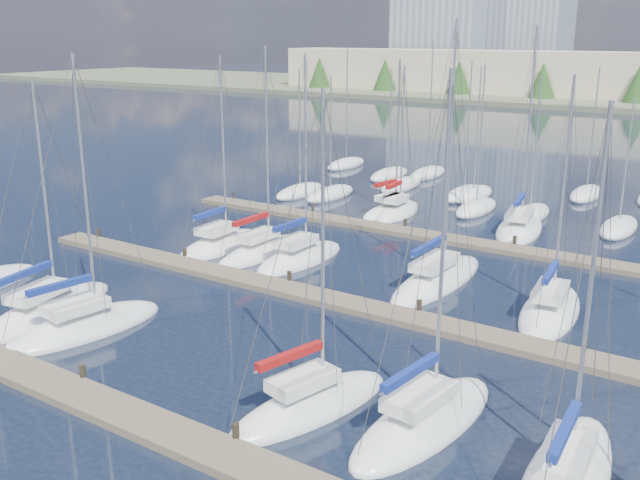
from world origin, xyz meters
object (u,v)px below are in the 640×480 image
Objects in this scene: sailboat_j at (300,258)px; sailboat_k at (437,280)px; sailboat_p at (519,229)px; sailboat_h at (221,245)px; sailboat_i at (262,251)px; sailboat_e at (424,421)px; sailboat_l at (550,311)px; sailboat_d at (310,405)px; sailboat_o at (397,213)px; sailboat_n at (391,211)px; sailboat_c at (85,327)px; sailboat_b at (46,311)px.

sailboat_j is 8.85m from sailboat_k.
sailboat_p is at bearing 89.22° from sailboat_k.
sailboat_k is at bearing 8.00° from sailboat_j.
sailboat_h is at bearing -173.72° from sailboat_k.
sailboat_h is at bearing -173.18° from sailboat_i.
sailboat_e is at bearing -34.24° from sailboat_h.
sailboat_h reaches higher than sailboat_l.
sailboat_k reaches higher than sailboat_d.
sailboat_k is at bearing 163.26° from sailboat_l.
sailboat_o is (-15.91, 13.76, 0.02)m from sailboat_l.
sailboat_d is at bearing -155.22° from sailboat_e.
sailboat_e is (-0.57, -13.15, 0.01)m from sailboat_l.
sailboat_n is 28.36m from sailboat_c.
sailboat_d is at bearing -82.32° from sailboat_k.
sailboat_l is 13.16m from sailboat_e.
sailboat_k is 1.23× the size of sailboat_b.
sailboat_e is 17.21m from sailboat_c.
sailboat_i is 1.05× the size of sailboat_h.
sailboat_i reaches higher than sailboat_l.
sailboat_p is 10.10m from sailboat_n.
sailboat_k reaches higher than sailboat_c.
sailboat_b is (0.52, -13.67, -0.00)m from sailboat_h.
sailboat_d is 4.26m from sailboat_e.
sailboat_h is 24.46m from sailboat_e.
sailboat_j is (-10.87, 14.64, -0.01)m from sailboat_d.
sailboat_d is 0.93× the size of sailboat_c.
sailboat_p reaches higher than sailboat_o.
sailboat_i reaches higher than sailboat_c.
sailboat_l reaches higher than sailboat_o.
sailboat_b is (-16.35, 0.40, -0.01)m from sailboat_d.
sailboat_c is at bearing -148.05° from sailboat_l.
sailboat_p reaches higher than sailboat_j.
sailboat_i is 14.27m from sailboat_b.
sailboat_p is at bearing 51.60° from sailboat_b.
sailboat_e reaches higher than sailboat_d.
sailboat_j is 19.96m from sailboat_e.
sailboat_d is 15.22m from sailboat_l.
sailboat_k reaches higher than sailboat_h.
sailboat_b is (-14.48, -28.56, -0.01)m from sailboat_p.
sailboat_k reaches higher than sailboat_p.
sailboat_l is 0.83× the size of sailboat_k.
sailboat_e reaches higher than sailboat_j.
sailboat_k reaches higher than sailboat_b.
sailboat_n is at bearing 127.68° from sailboat_k.
sailboat_k is 20.89m from sailboat_b.
sailboat_k reaches higher than sailboat_j.
sailboat_l is 0.84× the size of sailboat_p.
sailboat_p is at bearing 77.05° from sailboat_c.
sailboat_l is 0.94× the size of sailboat_j.
sailboat_i reaches higher than sailboat_o.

